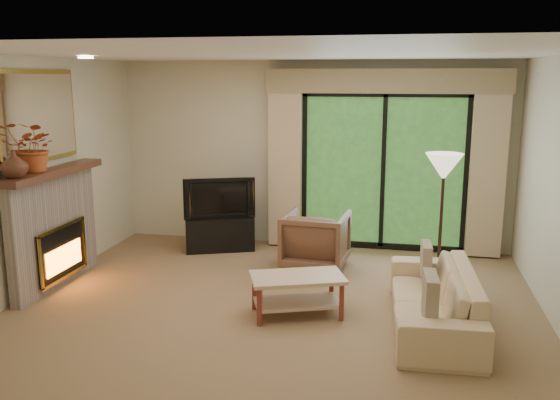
% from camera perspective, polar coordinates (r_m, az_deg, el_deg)
% --- Properties ---
extents(floor, '(5.50, 5.50, 0.00)m').
position_cam_1_polar(floor, '(6.31, -0.57, -10.37)').
color(floor, olive).
rests_on(floor, ground).
extents(ceiling, '(5.50, 5.50, 0.00)m').
position_cam_1_polar(ceiling, '(5.85, -0.62, 13.93)').
color(ceiling, white).
rests_on(ceiling, ground).
extents(wall_back, '(5.00, 0.00, 5.00)m').
position_cam_1_polar(wall_back, '(8.37, 3.09, 4.38)').
color(wall_back, beige).
rests_on(wall_back, ground).
extents(wall_front, '(5.00, 0.00, 5.00)m').
position_cam_1_polar(wall_front, '(3.61, -9.18, -5.87)').
color(wall_front, beige).
rests_on(wall_front, ground).
extents(wall_left, '(0.00, 5.00, 5.00)m').
position_cam_1_polar(wall_left, '(7.06, -22.98, 2.04)').
color(wall_left, beige).
rests_on(wall_left, ground).
extents(fireplace, '(0.24, 1.70, 1.37)m').
position_cam_1_polar(fireplace, '(7.27, -20.92, -2.48)').
color(fireplace, gray).
rests_on(fireplace, floor).
extents(mirror, '(0.07, 1.45, 1.02)m').
position_cam_1_polar(mirror, '(7.13, -22.26, 7.46)').
color(mirror, '#B79C42').
rests_on(mirror, wall_left).
extents(sliding_door, '(2.26, 0.10, 2.16)m').
position_cam_1_polar(sliding_door, '(8.26, 9.90, 2.72)').
color(sliding_door, black).
rests_on(sliding_door, floor).
extents(curtain_left, '(0.45, 0.18, 2.35)m').
position_cam_1_polar(curtain_left, '(8.29, 0.52, 3.63)').
color(curtain_left, tan).
rests_on(curtain_left, floor).
extents(curtain_right, '(0.45, 0.18, 2.35)m').
position_cam_1_polar(curtain_right, '(8.21, 19.36, 2.87)').
color(curtain_right, tan).
rests_on(curtain_right, floor).
extents(cornice, '(3.20, 0.24, 0.32)m').
position_cam_1_polar(cornice, '(8.07, 10.19, 11.20)').
color(cornice, '#95825B').
rests_on(cornice, wall_back).
extents(media_console, '(1.03, 0.73, 0.47)m').
position_cam_1_polar(media_console, '(8.33, -5.83, -3.19)').
color(media_console, black).
rests_on(media_console, floor).
extents(tv, '(0.96, 0.47, 0.56)m').
position_cam_1_polar(tv, '(8.21, -5.90, 0.29)').
color(tv, black).
rests_on(tv, media_console).
extents(armchair, '(0.83, 0.85, 0.72)m').
position_cam_1_polar(armchair, '(7.49, 3.45, -3.86)').
color(armchair, brown).
rests_on(armchair, floor).
extents(sofa, '(0.86, 1.99, 0.57)m').
position_cam_1_polar(sofa, '(5.99, 14.58, -9.12)').
color(sofa, tan).
rests_on(sofa, floor).
extents(pillow_near, '(0.13, 0.42, 0.42)m').
position_cam_1_polar(pillow_near, '(5.38, 14.25, -9.11)').
color(pillow_near, brown).
rests_on(pillow_near, sofa).
extents(pillow_far, '(0.11, 0.37, 0.36)m').
position_cam_1_polar(pillow_far, '(6.45, 13.87, -5.66)').
color(pillow_far, brown).
rests_on(pillow_far, sofa).
extents(coffee_table, '(1.05, 0.81, 0.42)m').
position_cam_1_polar(coffee_table, '(6.08, 1.66, -9.16)').
color(coffee_table, tan).
rests_on(coffee_table, floor).
extents(floor_lamp, '(0.44, 0.44, 1.55)m').
position_cam_1_polar(floor_lamp, '(6.93, 15.22, -2.03)').
color(floor_lamp, beige).
rests_on(floor_lamp, floor).
extents(vase, '(0.28, 0.28, 0.29)m').
position_cam_1_polar(vase, '(6.60, -24.24, 3.18)').
color(vase, '#4D291B').
rests_on(vase, fireplace).
extents(branches, '(0.52, 0.46, 0.53)m').
position_cam_1_polar(branches, '(6.90, -22.45, 4.70)').
color(branches, '#AB4B23').
rests_on(branches, fireplace).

